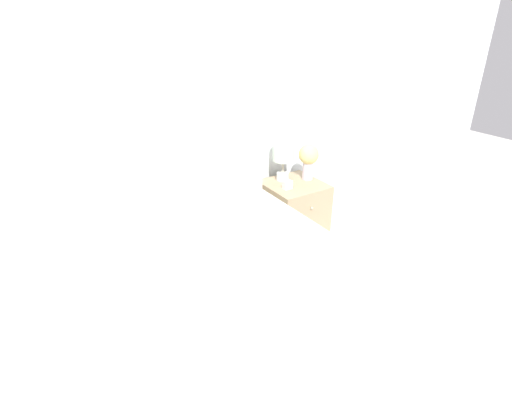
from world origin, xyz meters
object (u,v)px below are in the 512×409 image
object	(u,v)px
table_lamp	(283,154)
bed	(210,297)
alarm_clock	(288,185)
nightstand	(293,214)
flower_vase	(309,158)

from	to	relation	value
table_lamp	bed	bearing A→B (deg)	-143.06
table_lamp	alarm_clock	xyz separation A→B (m)	(-0.08, -0.18, -0.20)
bed	nightstand	world-z (taller)	bed
nightstand	flower_vase	distance (m)	0.50
nightstand	bed	bearing A→B (deg)	-148.19
nightstand	alarm_clock	distance (m)	0.34
nightstand	table_lamp	distance (m)	0.53
bed	table_lamp	size ratio (longest dim) A/B	5.89
alarm_clock	bed	bearing A→B (deg)	-147.75
bed	flower_vase	size ratio (longest dim) A/B	6.65
flower_vase	nightstand	bearing A→B (deg)	-170.92
alarm_clock	nightstand	bearing A→B (deg)	27.78
nightstand	flower_vase	size ratio (longest dim) A/B	1.89
bed	nightstand	size ratio (longest dim) A/B	3.53
flower_vase	alarm_clock	bearing A→B (deg)	-162.63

